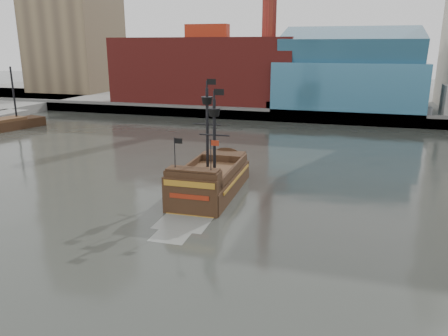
% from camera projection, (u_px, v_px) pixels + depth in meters
% --- Properties ---
extents(ground, '(400.00, 400.00, 0.00)m').
position_uv_depth(ground, '(175.00, 258.00, 32.58)').
color(ground, '#262823').
rests_on(ground, ground).
extents(promenade_far, '(220.00, 60.00, 2.00)m').
position_uv_depth(promenade_far, '(309.00, 101.00, 117.06)').
color(promenade_far, slate).
rests_on(promenade_far, ground).
extents(seawall, '(220.00, 1.00, 2.60)m').
position_uv_depth(seawall, '(294.00, 116.00, 89.80)').
color(seawall, '#4C4C49').
rests_on(seawall, ground).
extents(skyline, '(149.00, 45.00, 62.00)m').
position_uv_depth(skyline, '(334.00, 5.00, 102.38)').
color(skyline, brown).
rests_on(skyline, promenade_far).
extents(pirate_ship, '(5.84, 17.27, 12.83)m').
position_uv_depth(pirate_ship, '(210.00, 183.00, 46.43)').
color(pirate_ship, black).
rests_on(pirate_ship, ground).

